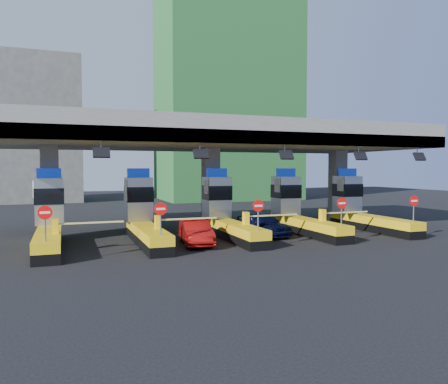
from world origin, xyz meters
name	(u,v)px	position (x,y,z in m)	size (l,w,h in m)	color
ground	(226,237)	(0.00, 0.00, 0.00)	(120.00, 120.00, 0.00)	black
toll_canopy	(211,139)	(0.00, 2.87, 6.13)	(28.00, 12.09, 7.00)	slate
toll_lane_far_left	(49,220)	(-10.00, 0.28, 1.40)	(4.43, 8.00, 4.16)	black
toll_lane_left	(143,216)	(-5.00, 0.28, 1.40)	(4.43, 8.00, 4.16)	black
toll_lane_center	(225,213)	(0.00, 0.28, 1.40)	(4.43, 8.00, 4.16)	black
toll_lane_right	(297,211)	(5.00, 0.28, 1.40)	(4.43, 8.00, 4.16)	black
toll_lane_far_right	(360,208)	(10.00, 0.28, 1.40)	(4.43, 8.00, 4.16)	black
bg_building_scaffold	(227,97)	(12.00, 32.00, 14.00)	(18.00, 12.00, 28.00)	#1E5926
bg_building_concrete	(23,130)	(-14.00, 36.00, 9.00)	(14.00, 10.00, 18.00)	#4C4C49
van	(263,224)	(2.22, -0.44, 0.74)	(1.75, 4.34, 1.48)	black
red_car	(196,232)	(-2.53, -2.05, 0.68)	(1.44, 4.14, 1.37)	maroon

